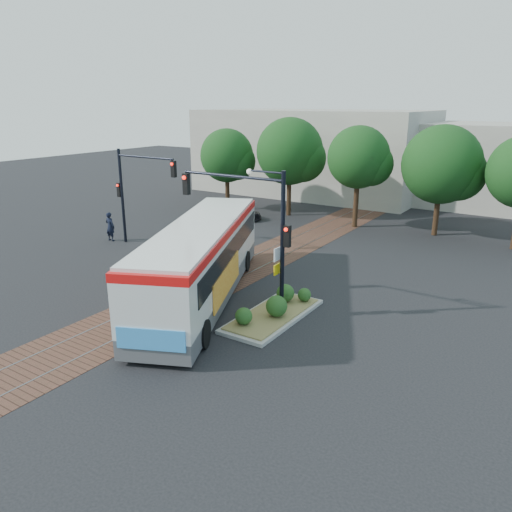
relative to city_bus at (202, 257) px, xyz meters
The scene contains 10 objects.
ground 2.34m from the city_bus, 135.87° to the left, with size 120.00×120.00×0.00m, color black.
trackbed 5.33m from the city_bus, 100.41° to the left, with size 3.60×40.00×0.02m.
tree_row 17.53m from the city_bus, 88.95° to the left, with size 26.40×5.60×7.67m.
warehouses 29.71m from the city_bus, 92.75° to the left, with size 40.00×13.00×8.00m.
city_bus is the anchor object (origin of this frame).
traffic_island 4.26m from the city_bus, ahead, with size 2.20×5.20×1.13m.
signal_pole_main 3.68m from the city_bus, ahead, with size 5.49×0.46×6.00m.
signal_pole_left 10.63m from the city_bus, 152.29° to the left, with size 4.99×0.34×6.00m.
officer 12.31m from the city_bus, 158.31° to the left, with size 0.69×0.46×1.91m, color black.
parked_car 16.62m from the city_bus, 119.25° to the left, with size 1.59×3.91×1.14m, color black.
Camera 1 is at (14.83, -17.72, 8.80)m, focal length 35.00 mm.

